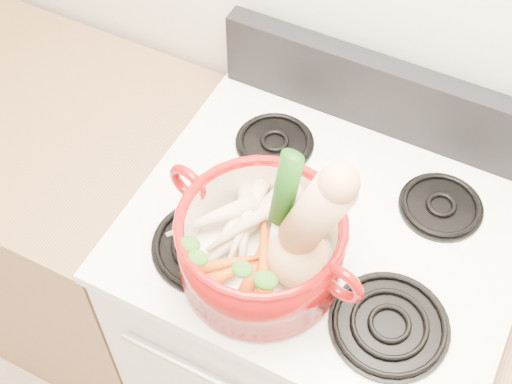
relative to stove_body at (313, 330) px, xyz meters
The scene contains 23 objects.
stove_body is the anchor object (origin of this frame).
cooktop 0.47m from the stove_body, ahead, with size 0.78×0.67×0.03m, color white.
control_backsplash 0.65m from the stove_body, 90.00° to the left, with size 0.76×0.05×0.18m, color black.
burner_front_left 0.56m from the stove_body, 139.90° to the right, with size 0.22×0.22×0.02m, color black.
burner_front_right 0.56m from the stove_body, 40.10° to the right, with size 0.22×0.22×0.02m, color black.
burner_back_left 0.55m from the stove_body, 143.62° to the left, with size 0.17×0.17×0.02m, color black.
burner_back_right 0.55m from the stove_body, 36.38° to the left, with size 0.17×0.17×0.02m, color black.
dutch_oven 0.61m from the stove_body, 113.50° to the right, with size 0.31×0.31×0.15m, color maroon.
pot_handle_left 0.69m from the stove_body, 151.47° to the right, with size 0.09×0.09×0.02m, color maroon.
pot_handle_right 0.67m from the stove_body, 63.58° to the right, with size 0.09×0.09×0.02m, color maroon.
squash 0.71m from the stove_body, 88.83° to the right, with size 0.13×0.13×0.31m, color tan, non-canonical shape.
leek 0.69m from the stove_body, 107.31° to the right, with size 0.04×0.04×0.28m, color white.
ginger 0.57m from the stove_body, 111.05° to the right, with size 0.09×0.07×0.05m, color #D3C082.
parsnip_0 0.60m from the stove_body, 130.40° to the right, with size 0.05×0.05×0.25m, color beige.
parsnip_1 0.60m from the stove_body, 134.12° to the right, with size 0.04×0.04×0.19m, color beige.
parsnip_2 0.60m from the stove_body, 134.56° to the right, with size 0.04×0.04×0.19m, color beige.
parsnip_3 0.63m from the stove_body, 141.19° to the right, with size 0.04×0.04×0.18m, color beige.
parsnip_4 0.61m from the stove_body, 136.84° to the right, with size 0.04×0.04×0.20m, color beige.
parsnip_5 0.62m from the stove_body, 131.64° to the right, with size 0.04×0.04×0.21m, color beige.
carrot_0 0.59m from the stove_body, 110.12° to the right, with size 0.03×0.03×0.15m, color #E0470B.
carrot_1 0.61m from the stove_body, 113.53° to the right, with size 0.03×0.03×0.13m, color #C9490A.
carrot_2 0.60m from the stove_body, 106.86° to the right, with size 0.03×0.03×0.18m, color #DC4E0B.
carrot_3 0.62m from the stove_body, 117.07° to the right, with size 0.03×0.03×0.13m, color #BC4A09.
Camera 1 is at (0.24, 0.61, 2.14)m, focal length 50.00 mm.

